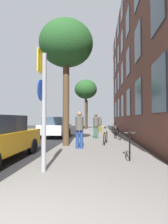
% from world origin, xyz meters
% --- Properties ---
extents(ground_plane, '(41.80, 41.80, 0.00)m').
position_xyz_m(ground_plane, '(-2.40, 15.00, 0.00)').
color(ground_plane, '#332D28').
extents(road_asphalt, '(7.00, 38.00, 0.01)m').
position_xyz_m(road_asphalt, '(-4.50, 15.00, 0.01)').
color(road_asphalt, '#232326').
rests_on(road_asphalt, ground).
extents(sidewalk, '(4.20, 38.00, 0.12)m').
position_xyz_m(sidewalk, '(1.10, 15.00, 0.06)').
color(sidewalk, gray).
rests_on(sidewalk, ground).
extents(building_facade, '(0.56, 27.00, 13.87)m').
position_xyz_m(building_facade, '(3.69, 14.50, 6.96)').
color(building_facade, brown).
rests_on(building_facade, ground).
extents(sign_post, '(0.16, 0.60, 3.20)m').
position_xyz_m(sign_post, '(-0.33, 3.21, 1.99)').
color(sign_post, gray).
rests_on(sign_post, sidewalk).
extents(traffic_light, '(0.43, 0.24, 4.00)m').
position_xyz_m(traffic_light, '(-0.69, 23.32, 2.85)').
color(traffic_light, black).
rests_on(traffic_light, sidewalk).
extents(tree_near, '(2.82, 2.82, 6.51)m').
position_xyz_m(tree_near, '(-0.57, 7.66, 5.36)').
color(tree_near, '#4C3823').
rests_on(tree_near, sidewalk).
extents(tree_far, '(2.97, 2.97, 6.55)m').
position_xyz_m(tree_far, '(-0.69, 21.90, 5.36)').
color(tree_far, '#4C3823').
rests_on(tree_far, sidewalk).
extents(bicycle_0, '(0.45, 1.59, 0.95)m').
position_xyz_m(bicycle_0, '(2.24, 5.14, 0.49)').
color(bicycle_0, black).
rests_on(bicycle_0, sidewalk).
extents(bicycle_1, '(0.43, 1.64, 0.95)m').
position_xyz_m(bicycle_1, '(1.48, 8.47, 0.49)').
color(bicycle_1, black).
rests_on(bicycle_1, sidewalk).
extents(bicycle_2, '(0.49, 1.66, 0.95)m').
position_xyz_m(bicycle_2, '(2.36, 10.80, 0.49)').
color(bicycle_2, black).
rests_on(bicycle_2, sidewalk).
extents(bicycle_3, '(0.42, 1.57, 0.89)m').
position_xyz_m(bicycle_3, '(2.44, 13.18, 0.47)').
color(bicycle_3, black).
rests_on(bicycle_3, sidewalk).
extents(bicycle_4, '(0.52, 1.68, 0.97)m').
position_xyz_m(bicycle_4, '(2.56, 15.27, 0.50)').
color(bicycle_4, black).
rests_on(bicycle_4, sidewalk).
extents(pedestrian_0, '(0.54, 0.54, 1.73)m').
position_xyz_m(pedestrian_0, '(0.22, 6.85, 1.11)').
color(pedestrian_0, navy).
rests_on(pedestrian_0, sidewalk).
extents(pedestrian_1, '(0.48, 0.48, 1.74)m').
position_xyz_m(pedestrian_1, '(0.90, 11.03, 1.11)').
color(pedestrian_1, '#33594C').
rests_on(pedestrian_1, sidewalk).
extents(pedestrian_2, '(0.49, 0.49, 1.57)m').
position_xyz_m(pedestrian_2, '(1.18, 16.73, 1.02)').
color(pedestrian_2, olive).
rests_on(pedestrian_2, sidewalk).
extents(car_1, '(1.89, 3.96, 1.62)m').
position_xyz_m(car_1, '(-2.37, 12.57, 0.84)').
color(car_1, silver).
rests_on(car_1, road_asphalt).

